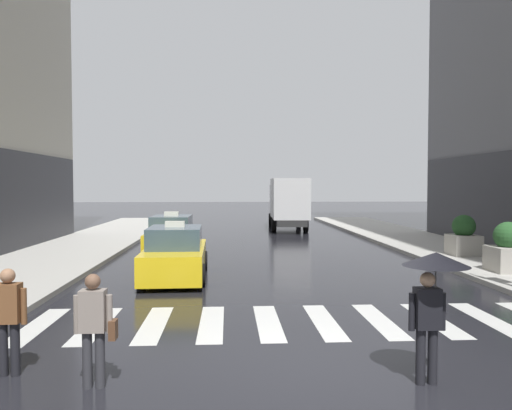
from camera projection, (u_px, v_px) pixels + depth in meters
name	position (u px, v px, depth m)	size (l,w,h in m)	color
ground_plane	(323.00, 376.00, 7.49)	(160.00, 160.00, 0.00)	black
crosswalk_markings	(296.00, 322.00, 10.48)	(11.30, 2.80, 0.01)	silver
taxi_lead	(175.00, 255.00, 15.40)	(2.00, 4.57, 1.80)	yellow
taxi_second	(172.00, 237.00, 21.02)	(1.99, 4.57, 1.80)	yellow
box_truck	(288.00, 202.00, 32.33)	(2.53, 7.62, 3.35)	#2D2D2D
pedestrian_with_umbrella	(433.00, 281.00, 7.15)	(0.96, 0.96, 1.94)	black
pedestrian_with_handbag	(94.00, 323.00, 7.04)	(0.60, 0.24, 1.65)	#333338
pedestrian_plain_coat	(8.00, 315.00, 7.49)	(0.55, 0.24, 1.65)	black
planter_near_corner	(508.00, 249.00, 15.75)	(1.10, 1.10, 1.60)	#A8A399
planter_mid_block	(464.00, 237.00, 19.49)	(1.10, 1.10, 1.60)	#A8A399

